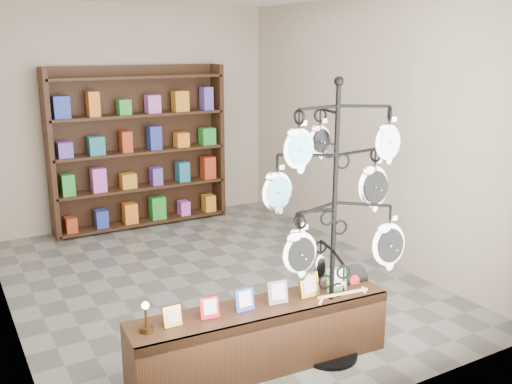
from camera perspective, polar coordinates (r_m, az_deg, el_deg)
ground at (r=6.24m, az=-4.31°, el=-8.82°), size 5.00×5.00×0.00m
room_envelope at (r=5.76m, az=-4.66°, el=8.33°), size 5.00×5.00×5.00m
display_tree at (r=4.37m, az=7.86°, el=-1.12°), size 1.17×1.12×2.25m
front_shelf at (r=4.60m, az=0.53°, el=-14.22°), size 2.11×0.57×0.74m
back_shelving at (r=8.00m, az=-11.57°, el=3.88°), size 2.42×0.36×2.20m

